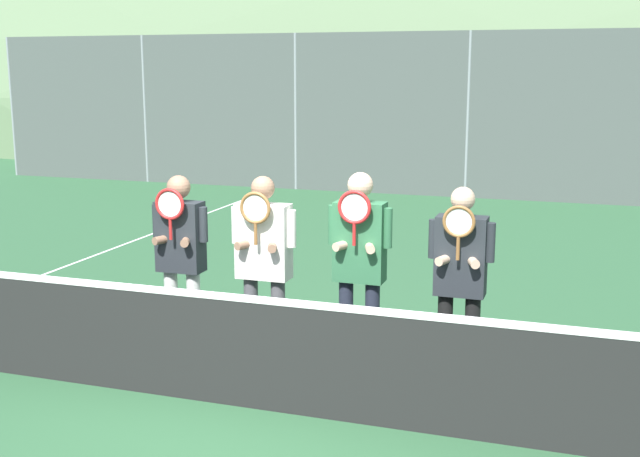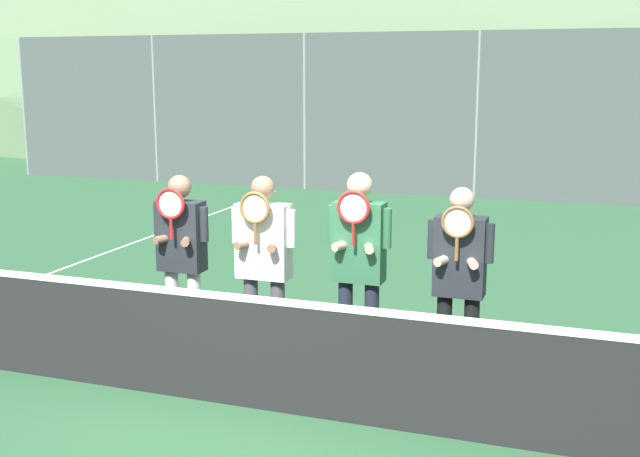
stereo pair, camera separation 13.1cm
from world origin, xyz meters
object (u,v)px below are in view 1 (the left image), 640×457
at_px(player_leftmost, 180,250).
at_px(player_rightmost, 460,273).
at_px(player_center_right, 359,257).
at_px(car_left_of_center, 425,140).
at_px(player_center_left, 264,256).
at_px(car_far_left, 242,134).

height_order(player_leftmost, player_rightmost, player_rightmost).
height_order(player_leftmost, player_center_right, player_center_right).
relative_size(player_rightmost, car_left_of_center, 0.38).
xyz_separation_m(player_leftmost, player_center_left, (0.87, -0.05, 0.02)).
height_order(player_center_right, car_left_of_center, car_left_of_center).
height_order(player_center_left, car_far_left, car_far_left).
bearing_deg(player_center_right, car_left_of_center, 98.88).
distance_m(player_center_right, car_left_of_center, 13.96).
relative_size(player_leftmost, player_center_right, 0.95).
distance_m(player_leftmost, player_center_right, 1.76).
distance_m(player_center_left, car_far_left, 15.32).
bearing_deg(player_leftmost, player_center_left, -3.30).
bearing_deg(player_rightmost, car_left_of_center, 102.43).
xyz_separation_m(player_center_right, car_left_of_center, (-2.15, 13.80, -0.16)).
xyz_separation_m(player_leftmost, car_left_of_center, (-0.40, 13.82, -0.11)).
bearing_deg(car_far_left, player_center_right, -62.22).
distance_m(player_leftmost, player_center_left, 0.87).
relative_size(player_center_left, player_rightmost, 1.01).
relative_size(player_rightmost, car_far_left, 0.44).
xyz_separation_m(player_center_left, player_rightmost, (1.77, 0.05, -0.03)).
height_order(player_center_right, car_far_left, car_far_left).
distance_m(player_rightmost, car_far_left, 16.09).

